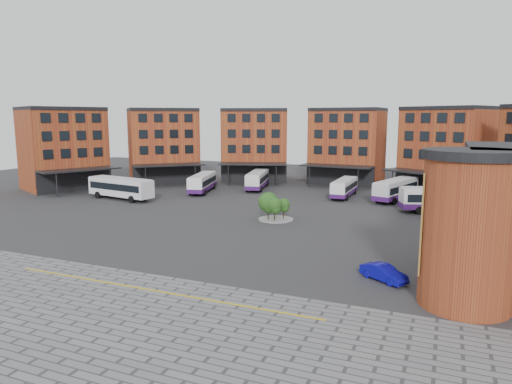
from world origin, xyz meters
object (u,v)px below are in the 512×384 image
at_px(bus_f, 447,199).
at_px(bus_c, 257,180).
at_px(bus_e, 396,189).
at_px(bus_b, 203,182).
at_px(tree_island, 273,205).
at_px(blue_car, 384,273).
at_px(bus_a, 120,187).
at_px(bus_d, 344,187).

bearing_deg(bus_f, bus_c, -126.70).
bearing_deg(bus_e, bus_c, -168.62).
bearing_deg(bus_c, bus_b, -150.04).
xyz_separation_m(tree_island, bus_e, (12.66, 20.75, -0.16)).
bearing_deg(blue_car, bus_a, 96.15).
bearing_deg(bus_f, tree_island, -75.83).
xyz_separation_m(bus_f, blue_car, (-4.37, -30.13, -1.21)).
relative_size(tree_island, bus_c, 0.38).
xyz_separation_m(bus_a, bus_e, (40.05, 15.88, -0.24)).
bearing_deg(blue_car, bus_d, 49.21).
relative_size(bus_f, blue_car, 3.17).
distance_m(bus_c, bus_e, 24.41).
height_order(bus_d, bus_e, bus_e).
height_order(bus_b, blue_car, bus_b).
distance_m(bus_a, bus_c, 24.08).
bearing_deg(bus_e, tree_island, -104.51).
relative_size(bus_a, blue_car, 3.13).
bearing_deg(bus_e, bus_a, -141.49).
xyz_separation_m(bus_b, bus_e, (31.71, 4.55, 0.09)).
distance_m(bus_e, bus_f, 10.37).
xyz_separation_m(bus_a, bus_d, (32.00, 15.83, -0.46)).
distance_m(tree_island, bus_b, 25.01).
height_order(bus_a, bus_f, bus_f).
height_order(bus_a, blue_car, bus_a).
relative_size(bus_c, bus_e, 0.96).
bearing_deg(bus_c, bus_d, -21.29).
relative_size(bus_c, bus_f, 0.92).
bearing_deg(tree_island, bus_b, 139.62).
xyz_separation_m(bus_a, bus_c, (15.75, 18.21, -0.31)).
bearing_deg(tree_island, bus_d, 77.45).
bearing_deg(bus_c, tree_island, -76.18).
relative_size(bus_a, bus_c, 1.07).
height_order(bus_a, bus_e, bus_a).
distance_m(bus_a, bus_f, 48.15).
xyz_separation_m(bus_b, bus_c, (7.42, 6.89, 0.02)).
xyz_separation_m(bus_b, bus_f, (39.05, -2.78, 0.18)).
bearing_deg(blue_car, tree_island, 75.88).
distance_m(bus_b, blue_car, 47.82).
distance_m(bus_a, bus_d, 35.70).
bearing_deg(bus_f, blue_car, -27.95).
bearing_deg(blue_car, bus_f, 24.54).
distance_m(bus_c, bus_d, 16.42).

